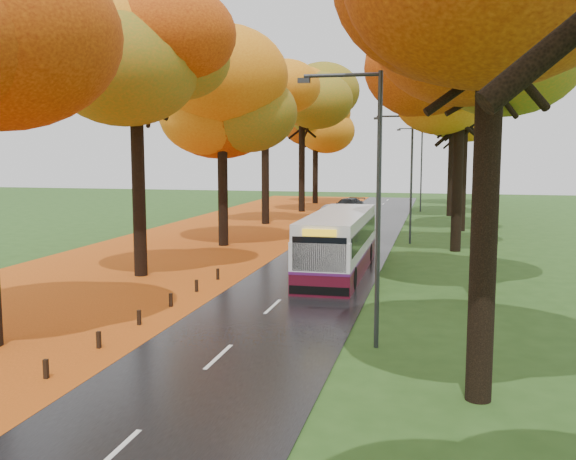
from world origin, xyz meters
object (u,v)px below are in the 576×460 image
(car_dark, at_px, (347,206))
(streetlamp_mid, at_px, (407,168))
(streetlamp_near, at_px, (370,188))
(streetlamp_far, at_px, (419,162))
(car_silver, at_px, (332,214))
(car_white, at_px, (314,226))
(bus, at_px, (339,242))

(car_dark, bearing_deg, streetlamp_mid, -55.12)
(streetlamp_near, xyz_separation_m, streetlamp_far, (0.00, 44.00, 0.00))
(streetlamp_far, distance_m, car_silver, 14.17)
(streetlamp_far, bearing_deg, car_dark, -151.18)
(streetlamp_far, bearing_deg, car_white, -106.92)
(car_dark, bearing_deg, car_white, -73.59)
(streetlamp_near, bearing_deg, bus, 103.05)
(streetlamp_near, bearing_deg, car_dark, 98.83)
(streetlamp_mid, bearing_deg, car_white, 165.64)
(bus, xyz_separation_m, car_white, (-3.62, 12.42, -0.79))
(streetlamp_near, relative_size, car_white, 1.95)
(streetlamp_mid, relative_size, streetlamp_far, 1.00)
(streetlamp_near, bearing_deg, streetlamp_mid, 90.00)
(streetlamp_mid, bearing_deg, car_dark, 108.76)
(streetlamp_near, relative_size, streetlamp_far, 1.00)
(car_silver, bearing_deg, bus, -61.59)
(streetlamp_mid, relative_size, car_dark, 1.70)
(streetlamp_near, distance_m, car_silver, 32.80)
(car_silver, height_order, car_dark, car_silver)
(bus, relative_size, car_silver, 2.48)
(car_white, bearing_deg, car_silver, 76.93)
(streetlamp_mid, distance_m, car_white, 7.54)
(streetlamp_near, height_order, car_silver, streetlamp_near)
(streetlamp_mid, xyz_separation_m, car_white, (-6.21, 1.59, -3.98))
(bus, bearing_deg, streetlamp_mid, 76.07)
(bus, bearing_deg, streetlamp_far, 85.00)
(streetlamp_mid, bearing_deg, bus, -103.44)
(bus, height_order, car_silver, bus)
(streetlamp_far, relative_size, bus, 0.74)
(streetlamp_near, xyz_separation_m, streetlamp_mid, (0.00, 22.00, 0.00))
(car_white, bearing_deg, streetlamp_mid, -28.03)
(streetlamp_far, xyz_separation_m, car_white, (-6.21, -20.41, -3.98))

